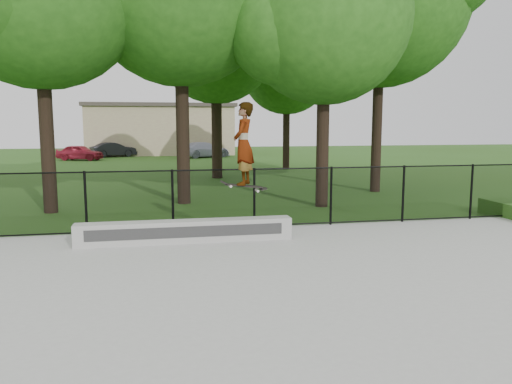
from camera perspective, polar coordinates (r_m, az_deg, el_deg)
ground at (r=7.05m, az=9.27°, el=-14.34°), size 100.00×100.00×0.00m
concrete_slab at (r=7.04m, az=9.27°, el=-14.11°), size 14.00×12.00×0.06m
grind_ledge at (r=11.07m, az=-8.02°, el=-4.47°), size 4.70×0.40×0.48m
car_a at (r=38.15m, az=-19.50°, el=4.28°), size 3.51×2.30×1.12m
car_b at (r=41.09m, az=-15.97°, el=4.67°), size 3.37×2.38×1.14m
car_c at (r=39.19m, az=-5.91°, el=4.83°), size 4.16×3.10×1.20m
skater_airborne at (r=10.88m, az=-1.43°, el=5.38°), size 0.84×0.77×1.94m
chainlink_fence at (r=12.36m, az=-0.19°, el=-0.69°), size 16.06×0.06×1.50m
tree_row at (r=19.84m, az=-0.99°, el=19.27°), size 17.72×18.21×10.49m
distant_building at (r=44.11m, az=-10.82°, el=7.10°), size 12.40×6.40×4.30m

